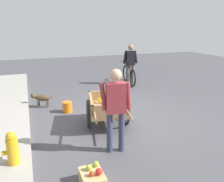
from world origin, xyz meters
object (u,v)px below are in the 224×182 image
Objects in this scene: bicycle at (129,75)px; apple_crate at (93,179)px; vendor_person at (116,104)px; fruit_cart at (108,108)px; fire_hydrant at (13,151)px; plastic_bucket at (67,107)px; cyclist_person at (130,61)px; dog at (41,98)px.

bicycle is 6.25m from apple_crate.
fruit_cart is at bearing -12.18° from vendor_person.
vendor_person is 2.30× the size of fire_hydrant.
bicycle is 2.47× the size of fire_hydrant.
apple_crate is (-3.10, 0.17, -0.02)m from plastic_bucket.
vendor_person reaches higher than apple_crate.
fruit_cart is 6.26× the size of plastic_bucket.
fruit_cart is at bearing -148.73° from plastic_bucket.
plastic_bucket is at bearing -3.21° from apple_crate.
apple_crate is (-5.30, 3.04, -0.80)m from cyclist_person.
vendor_person is 2.48m from plastic_bucket.
apple_crate is (-3.75, -0.45, -0.14)m from dog.
dog is at bearing 20.60° from vendor_person.
cyclist_person reaches higher than bicycle.
plastic_bucket is (2.31, 0.49, -0.78)m from vendor_person.
bicycle is 6.20m from fire_hydrant.
apple_crate is at bearing 154.60° from fruit_cart.
fire_hydrant reaches higher than dog.
cyclist_person is at bearing -66.11° from dog.
vendor_person is 5.46× the size of plastic_bucket.
bicycle is 0.60m from cyclist_person.
dog is at bearing 43.83° from plastic_bucket.
dog is at bearing 113.89° from cyclist_person.
fruit_cart is 1.15× the size of vendor_person.
fire_hydrant is (0.03, 1.73, -0.58)m from vendor_person.
fruit_cart is at bearing 148.64° from bicycle.
vendor_person reaches higher than fire_hydrant.
apple_crate is (-1.90, 0.90, -0.31)m from fruit_cart.
fruit_cart is 1.44m from plastic_bucket.
bicycle is 3.90m from dog.
cyclist_person is at bearing -42.58° from fire_hydrant.
plastic_bucket is (2.28, -1.24, -0.19)m from fire_hydrant.
cyclist_person is at bearing -32.24° from fruit_cart.
fire_hydrant is at bearing 118.74° from fruit_cart.
fruit_cart reaches higher than dog.
bicycle reaches higher than apple_crate.
vendor_person reaches higher than plastic_bucket.
fire_hydrant is at bearing 137.42° from cyclist_person.
fruit_cart is 4.15m from bicycle.
fruit_cart is 1.07× the size of bicycle.
apple_crate is (-5.45, 3.06, -0.23)m from bicycle.
bicycle is at bearing -7.44° from cyclist_person.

